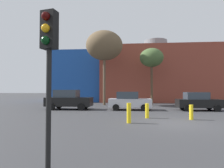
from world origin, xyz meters
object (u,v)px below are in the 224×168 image
object	(u,v)px
parked_car_2	(198,101)
bare_tree_1	(152,58)
parked_car_1	(129,101)
bollard_yellow_0	(147,111)
bollard_yellow_2	(129,113)
parked_car_0	(69,100)
traffic_light_near_left	(49,52)
bollard_yellow_1	(191,112)
bare_tree_0	(104,46)

from	to	relation	value
parked_car_2	bare_tree_1	bearing A→B (deg)	117.23
parked_car_1	parked_car_2	bearing A→B (deg)	-0.00
bollard_yellow_0	parked_car_1	bearing A→B (deg)	102.91
parked_car_2	bollard_yellow_2	bearing A→B (deg)	-131.80
parked_car_0	traffic_light_near_left	bearing A→B (deg)	-73.95
bollard_yellow_0	bare_tree_1	bearing A→B (deg)	81.48
bare_tree_1	bollard_yellow_2	distance (m)	14.79
parked_car_2	bollard_yellow_1	size ratio (longest dim) A/B	4.12
parked_car_0	bollard_yellow_0	world-z (taller)	parked_car_0
parked_car_0	bare_tree_1	size ratio (longest dim) A/B	0.60
traffic_light_near_left	parked_car_1	bearing A→B (deg)	-176.12
parked_car_0	bollard_yellow_0	distance (m)	8.59
parked_car_1	bare_tree_0	bearing A→B (deg)	119.16
bollard_yellow_0	bollard_yellow_1	xyz separation A→B (m)	(2.68, -0.44, -0.02)
parked_car_2	bare_tree_1	size ratio (longest dim) A/B	0.53
bollard_yellow_2	bollard_yellow_0	bearing A→B (deg)	58.60
parked_car_0	bare_tree_1	distance (m)	11.91
traffic_light_near_left	bollard_yellow_0	xyz separation A→B (m)	(3.09, 8.39, -2.25)
parked_car_1	parked_car_2	world-z (taller)	parked_car_1
parked_car_0	parked_car_1	xyz separation A→B (m)	(5.79, 0.00, -0.09)
traffic_light_near_left	bare_tree_1	distance (m)	20.71
parked_car_1	bollard_yellow_0	world-z (taller)	parked_car_1
parked_car_2	bare_tree_0	distance (m)	12.61
parked_car_0	parked_car_1	bearing A→B (deg)	0.00
bollard_yellow_0	bollard_yellow_2	world-z (taller)	bollard_yellow_2
traffic_light_near_left	bollard_yellow_0	size ratio (longest dim) A/B	3.84
parked_car_0	bare_tree_0	distance (m)	8.89
bollard_yellow_0	bollard_yellow_1	world-z (taller)	bollard_yellow_0
parked_car_0	bare_tree_1	bearing A→B (deg)	36.76
parked_car_1	bollard_yellow_0	bearing A→B (deg)	-77.09
parked_car_2	bare_tree_1	distance (m)	8.89
parked_car_1	bare_tree_1	world-z (taller)	bare_tree_1
bollard_yellow_2	traffic_light_near_left	bearing A→B (deg)	-106.36
bare_tree_0	bollard_yellow_0	bearing A→B (deg)	-68.16
traffic_light_near_left	parked_car_2	bearing A→B (deg)	160.83
traffic_light_near_left	bare_tree_0	size ratio (longest dim) A/B	0.40
bollard_yellow_1	traffic_light_near_left	bearing A→B (deg)	-125.98
parked_car_0	parked_car_2	world-z (taller)	parked_car_0
parked_car_0	traffic_light_near_left	size ratio (longest dim) A/B	1.16
parked_car_1	bollard_yellow_0	xyz separation A→B (m)	(1.15, -5.03, -0.36)
bare_tree_1	bollard_yellow_2	xyz separation A→B (m)	(-2.93, -13.48, -5.35)
bare_tree_0	bollard_yellow_1	world-z (taller)	bare_tree_0
traffic_light_near_left	bollard_yellow_1	xyz separation A→B (m)	(5.77, 7.95, -2.27)
parked_car_0	bare_tree_1	world-z (taller)	bare_tree_1
parked_car_2	bollard_yellow_2	world-z (taller)	parked_car_2
parked_car_1	bollard_yellow_2	bearing A→B (deg)	-90.43
bare_tree_1	bollard_yellow_2	size ratio (longest dim) A/B	6.38
parked_car_1	bare_tree_1	xyz separation A→B (m)	(2.87, 6.48, 5.07)
traffic_light_near_left	bollard_yellow_2	world-z (taller)	traffic_light_near_left
parked_car_1	traffic_light_near_left	bearing A→B (deg)	-98.21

